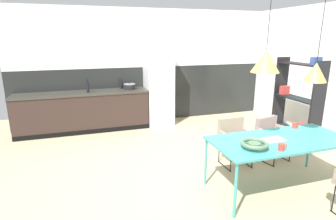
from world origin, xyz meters
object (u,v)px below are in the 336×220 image
object	(u,v)px
armchair_corner_seat	(234,135)
dining_table	(281,142)
open_shelf_unit	(297,100)
mug_wide_latte	(295,125)
cooking_pot	(130,87)
bottle_vinegar_dark	(88,87)
refrigerator_column	(159,85)
fruit_bowl	(254,144)
open_book	(274,139)
mug_white_ceramic	(282,147)
bottle_spice_small	(121,84)
pendant_lamp_over_table_near	(266,61)
armchair_facing_counter	(271,133)
pendant_lamp_over_table_far	(316,72)

from	to	relation	value
armchair_corner_seat	dining_table	bearing A→B (deg)	99.95
open_shelf_unit	mug_wide_latte	bearing A→B (deg)	-43.09
cooking_pot	bottle_vinegar_dark	size ratio (longest dim) A/B	0.91
open_shelf_unit	refrigerator_column	bearing A→B (deg)	-133.15
cooking_pot	fruit_bowl	bearing A→B (deg)	-76.00
mug_wide_latte	bottle_vinegar_dark	size ratio (longest dim) A/B	0.39
dining_table	open_book	size ratio (longest dim) A/B	6.88
dining_table	mug_white_ceramic	bearing A→B (deg)	-129.51
refrigerator_column	open_shelf_unit	size ratio (longest dim) A/B	1.09
cooking_pot	bottle_spice_small	distance (m)	0.23
refrigerator_column	bottle_spice_small	size ratio (longest dim) A/B	7.01
dining_table	cooking_pot	bearing A→B (deg)	112.70
dining_table	refrigerator_column	bearing A→B (deg)	102.22
mug_white_ceramic	pendant_lamp_over_table_near	distance (m)	1.06
cooking_pot	armchair_corner_seat	bearing A→B (deg)	-63.55
bottle_spice_small	open_shelf_unit	xyz separation A→B (m)	(3.08, -2.24, -0.12)
mug_wide_latte	cooking_pot	xyz separation A→B (m)	(-1.96, 3.11, 0.17)
cooking_pot	open_shelf_unit	distance (m)	3.59
armchair_facing_counter	fruit_bowl	distance (m)	1.52
dining_table	open_shelf_unit	distance (m)	2.00
armchair_facing_counter	pendant_lamp_over_table_far	bearing A→B (deg)	67.73
armchair_corner_seat	cooking_pot	world-z (taller)	cooking_pot
open_book	mug_white_ceramic	size ratio (longest dim) A/B	2.32
armchair_facing_counter	refrigerator_column	bearing A→B (deg)	-76.07
dining_table	bottle_vinegar_dark	world-z (taller)	bottle_vinegar_dark
fruit_bowl	cooking_pot	size ratio (longest dim) A/B	1.26
refrigerator_column	pendant_lamp_over_table_far	bearing A→B (deg)	-72.04
dining_table	open_shelf_unit	bearing A→B (deg)	42.54
refrigerator_column	dining_table	size ratio (longest dim) A/B	0.98
cooking_pot	bottle_spice_small	xyz separation A→B (m)	(-0.17, 0.15, 0.04)
dining_table	open_shelf_unit	world-z (taller)	open_shelf_unit
cooking_pot	bottle_vinegar_dark	xyz separation A→B (m)	(-0.94, -0.08, 0.06)
open_shelf_unit	pendant_lamp_over_table_near	size ratio (longest dim) A/B	1.69
fruit_bowl	pendant_lamp_over_table_far	distance (m)	1.25
fruit_bowl	open_book	world-z (taller)	fruit_bowl
dining_table	mug_wide_latte	distance (m)	0.62
armchair_corner_seat	pendant_lamp_over_table_far	size ratio (longest dim) A/B	0.66
open_shelf_unit	pendant_lamp_over_table_near	world-z (taller)	pendant_lamp_over_table_near
cooking_pot	open_book	bearing A→B (deg)	-68.87
bottle_vinegar_dark	pendant_lamp_over_table_near	bearing A→B (deg)	-59.53
mug_wide_latte	pendant_lamp_over_table_far	world-z (taller)	pendant_lamp_over_table_far
open_shelf_unit	bottle_spice_small	bearing A→B (deg)	-126.03
dining_table	fruit_bowl	size ratio (longest dim) A/B	5.62
cooking_pot	open_shelf_unit	bearing A→B (deg)	-35.73
open_shelf_unit	open_book	bearing A→B (deg)	-49.76
armchair_facing_counter	mug_wide_latte	world-z (taller)	mug_wide_latte
armchair_facing_counter	cooking_pot	world-z (taller)	cooking_pot
fruit_bowl	pendant_lamp_over_table_near	world-z (taller)	pendant_lamp_over_table_near
refrigerator_column	pendant_lamp_over_table_far	size ratio (longest dim) A/B	1.61
dining_table	pendant_lamp_over_table_far	world-z (taller)	pendant_lamp_over_table_far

